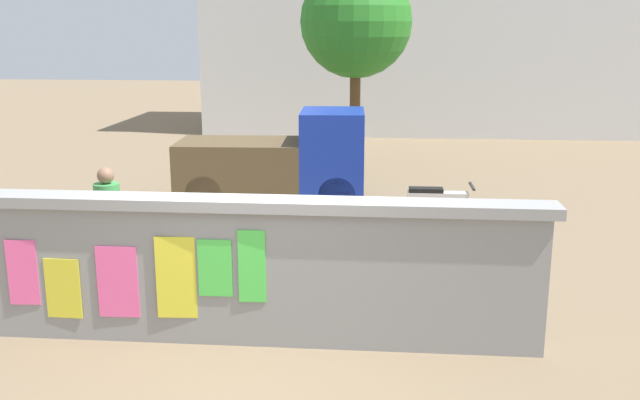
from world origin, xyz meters
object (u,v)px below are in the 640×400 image
auto_rickshaw_truck (282,159)px  bicycle_near (311,246)px  tree_roadside (356,22)px  person_walking (108,214)px  motorcycle (435,208)px

auto_rickshaw_truck → bicycle_near: (0.97, -3.86, -0.54)m
tree_roadside → bicycle_near: bearing=-92.3°
auto_rickshaw_truck → person_walking: size_ratio=2.26×
bicycle_near → tree_roadside: bearing=87.7°
motorcycle → person_walking: size_ratio=1.17×
motorcycle → person_walking: person_walking is taller
auto_rickshaw_truck → bicycle_near: auto_rickshaw_truck is taller
person_walking → tree_roadside: bearing=70.2°
auto_rickshaw_truck → bicycle_near: 4.01m
auto_rickshaw_truck → person_walking: 4.95m
motorcycle → bicycle_near: bicycle_near is taller
bicycle_near → motorcycle: bearing=46.1°
person_walking → bicycle_near: bearing=16.9°
tree_roadside → auto_rickshaw_truck: bearing=-109.9°
auto_rickshaw_truck → motorcycle: bearing=-33.7°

